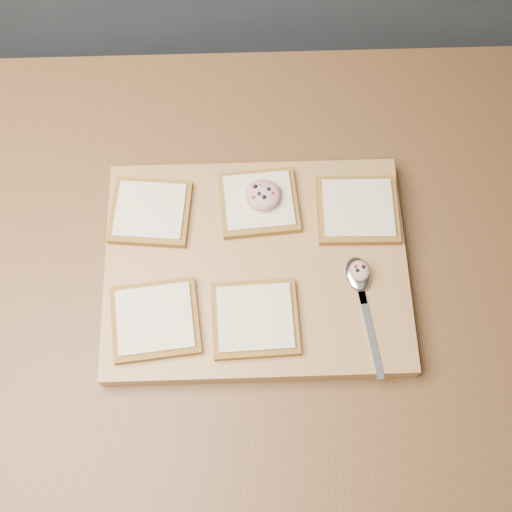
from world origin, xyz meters
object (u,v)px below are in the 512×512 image
(bread_far_center, at_px, (259,202))
(spoon, at_px, (360,283))
(cutting_board, at_px, (256,267))
(tuna_salad_dollop, at_px, (263,195))

(bread_far_center, xyz_separation_m, spoon, (0.15, -0.14, -0.00))
(bread_far_center, bearing_deg, spoon, -43.09)
(cutting_board, relative_size, bread_far_center, 3.59)
(bread_far_center, bearing_deg, cutting_board, -94.25)
(cutting_board, xyz_separation_m, spoon, (0.15, -0.04, 0.02))
(cutting_board, relative_size, tuna_salad_dollop, 8.37)
(cutting_board, relative_size, spoon, 2.45)
(cutting_board, distance_m, spoon, 0.16)
(tuna_salad_dollop, bearing_deg, bread_far_center, -162.87)
(cutting_board, height_order, tuna_salad_dollop, tuna_salad_dollop)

